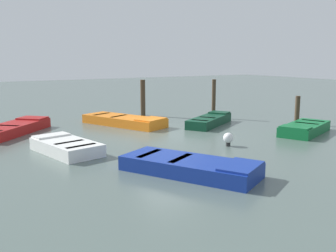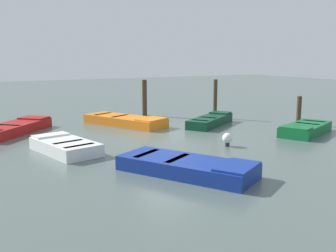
{
  "view_description": "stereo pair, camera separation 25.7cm",
  "coord_description": "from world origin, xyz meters",
  "px_view_note": "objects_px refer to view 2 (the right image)",
  "views": [
    {
      "loc": [
        7.9,
        13.38,
        3.12
      ],
      "look_at": [
        0.0,
        0.0,
        0.35
      ],
      "focal_mm": 41.53,
      "sensor_mm": 36.0,
      "label": 1
    },
    {
      "loc": [
        7.68,
        13.51,
        3.12
      ],
      "look_at": [
        0.0,
        0.0,
        0.35
      ],
      "focal_mm": 41.53,
      "sensor_mm": 36.0,
      "label": 2
    }
  ],
  "objects_px": {
    "rowboat_dark_green": "(211,121)",
    "rowboat_white": "(65,146)",
    "rowboat_orange": "(125,120)",
    "mooring_piling_far_right": "(145,98)",
    "rowboat_red": "(14,128)",
    "rowboat_blue": "(187,166)",
    "mooring_piling_near_left": "(215,99)",
    "rowboat_green": "(305,129)",
    "marker_buoy": "(227,138)",
    "mooring_piling_near_right": "(299,110)"
  },
  "relations": [
    {
      "from": "rowboat_dark_green",
      "to": "rowboat_white",
      "type": "bearing_deg",
      "value": 162.29
    },
    {
      "from": "rowboat_orange",
      "to": "mooring_piling_far_right",
      "type": "bearing_deg",
      "value": 113.24
    },
    {
      "from": "rowboat_red",
      "to": "rowboat_orange",
      "type": "height_order",
      "value": "same"
    },
    {
      "from": "rowboat_blue",
      "to": "mooring_piling_near_left",
      "type": "xyz_separation_m",
      "value": [
        -6.47,
        -7.53,
        0.78
      ]
    },
    {
      "from": "rowboat_green",
      "to": "mooring_piling_near_left",
      "type": "bearing_deg",
      "value": -104.61
    },
    {
      "from": "rowboat_dark_green",
      "to": "mooring_piling_near_left",
      "type": "distance_m",
      "value": 2.31
    },
    {
      "from": "rowboat_blue",
      "to": "rowboat_green",
      "type": "xyz_separation_m",
      "value": [
        -7.19,
        -2.28,
        0.0
      ]
    },
    {
      "from": "mooring_piling_far_right",
      "to": "rowboat_white",
      "type": "bearing_deg",
      "value": 45.71
    },
    {
      "from": "mooring_piling_near_left",
      "to": "rowboat_white",
      "type": "bearing_deg",
      "value": 21.83
    },
    {
      "from": "mooring_piling_near_left",
      "to": "marker_buoy",
      "type": "relative_size",
      "value": 4.15
    },
    {
      "from": "mooring_piling_near_right",
      "to": "marker_buoy",
      "type": "relative_size",
      "value": 2.77
    },
    {
      "from": "rowboat_dark_green",
      "to": "rowboat_blue",
      "type": "distance_m",
      "value": 7.75
    },
    {
      "from": "rowboat_green",
      "to": "mooring_piling_far_right",
      "type": "height_order",
      "value": "mooring_piling_far_right"
    },
    {
      "from": "rowboat_orange",
      "to": "mooring_piling_near_right",
      "type": "height_order",
      "value": "mooring_piling_near_right"
    },
    {
      "from": "rowboat_dark_green",
      "to": "mooring_piling_far_right",
      "type": "xyz_separation_m",
      "value": [
        1.32,
        -4.22,
        0.74
      ]
    },
    {
      "from": "rowboat_white",
      "to": "rowboat_orange",
      "type": "distance_m",
      "value": 5.43
    },
    {
      "from": "marker_buoy",
      "to": "rowboat_blue",
      "type": "bearing_deg",
      "value": 34.8
    },
    {
      "from": "rowboat_dark_green",
      "to": "rowboat_green",
      "type": "relative_size",
      "value": 1.02
    },
    {
      "from": "rowboat_blue",
      "to": "mooring_piling_far_right",
      "type": "xyz_separation_m",
      "value": [
        -3.7,
        -10.12,
        0.74
      ]
    },
    {
      "from": "rowboat_green",
      "to": "mooring_piling_far_right",
      "type": "relative_size",
      "value": 1.7
    },
    {
      "from": "rowboat_dark_green",
      "to": "rowboat_green",
      "type": "bearing_deg",
      "value": -91.22
    },
    {
      "from": "rowboat_dark_green",
      "to": "rowboat_red",
      "type": "xyz_separation_m",
      "value": [
        8.21,
        -2.46,
        -0.0
      ]
    },
    {
      "from": "rowboat_green",
      "to": "mooring_piling_far_right",
      "type": "bearing_deg",
      "value": -88.5
    },
    {
      "from": "rowboat_green",
      "to": "marker_buoy",
      "type": "relative_size",
      "value": 6.8
    },
    {
      "from": "rowboat_orange",
      "to": "rowboat_green",
      "type": "xyz_separation_m",
      "value": [
        -5.59,
        5.61,
        0.0
      ]
    },
    {
      "from": "mooring_piling_near_left",
      "to": "marker_buoy",
      "type": "bearing_deg",
      "value": 57.51
    },
    {
      "from": "rowboat_white",
      "to": "rowboat_red",
      "type": "bearing_deg",
      "value": 0.02
    },
    {
      "from": "marker_buoy",
      "to": "rowboat_white",
      "type": "bearing_deg",
      "value": -20.53
    },
    {
      "from": "rowboat_orange",
      "to": "mooring_piling_far_right",
      "type": "xyz_separation_m",
      "value": [
        -2.1,
        -2.23,
        0.74
      ]
    },
    {
      "from": "rowboat_dark_green",
      "to": "mooring_piling_far_right",
      "type": "relative_size",
      "value": 1.73
    },
    {
      "from": "rowboat_green",
      "to": "marker_buoy",
      "type": "distance_m",
      "value": 4.19
    },
    {
      "from": "rowboat_white",
      "to": "rowboat_orange",
      "type": "bearing_deg",
      "value": -57.39
    },
    {
      "from": "rowboat_green",
      "to": "mooring_piling_near_right",
      "type": "bearing_deg",
      "value": -153.27
    },
    {
      "from": "rowboat_dark_green",
      "to": "rowboat_white",
      "type": "relative_size",
      "value": 1.15
    },
    {
      "from": "mooring_piling_near_left",
      "to": "mooring_piling_near_right",
      "type": "height_order",
      "value": "mooring_piling_near_left"
    },
    {
      "from": "rowboat_orange",
      "to": "mooring_piling_near_left",
      "type": "distance_m",
      "value": 4.94
    },
    {
      "from": "mooring_piling_near_right",
      "to": "rowboat_green",
      "type": "bearing_deg",
      "value": 49.2
    },
    {
      "from": "rowboat_white",
      "to": "mooring_piling_near_right",
      "type": "bearing_deg",
      "value": -102.72
    },
    {
      "from": "mooring_piling_near_left",
      "to": "rowboat_blue",
      "type": "bearing_deg",
      "value": 49.33
    },
    {
      "from": "rowboat_white",
      "to": "rowboat_blue",
      "type": "bearing_deg",
      "value": -163.67
    },
    {
      "from": "mooring_piling_near_left",
      "to": "rowboat_red",
      "type": "bearing_deg",
      "value": -4.97
    },
    {
      "from": "rowboat_blue",
      "to": "rowboat_green",
      "type": "distance_m",
      "value": 7.54
    },
    {
      "from": "rowboat_green",
      "to": "mooring_piling_far_right",
      "type": "distance_m",
      "value": 8.61
    },
    {
      "from": "rowboat_white",
      "to": "mooring_piling_near_right",
      "type": "height_order",
      "value": "mooring_piling_near_right"
    },
    {
      "from": "mooring_piling_near_right",
      "to": "rowboat_dark_green",
      "type": "bearing_deg",
      "value": -27.49
    },
    {
      "from": "mooring_piling_far_right",
      "to": "marker_buoy",
      "type": "xyz_separation_m",
      "value": [
        0.7,
        8.04,
        -0.68
      ]
    },
    {
      "from": "rowboat_white",
      "to": "mooring_piling_near_left",
      "type": "distance_m",
      "value": 9.4
    },
    {
      "from": "rowboat_white",
      "to": "mooring_piling_far_right",
      "type": "bearing_deg",
      "value": -56.8
    },
    {
      "from": "rowboat_dark_green",
      "to": "mooring_piling_near_left",
      "type": "relative_size",
      "value": 1.67
    },
    {
      "from": "rowboat_red",
      "to": "mooring_piling_near_right",
      "type": "distance_m",
      "value": 12.65
    }
  ]
}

